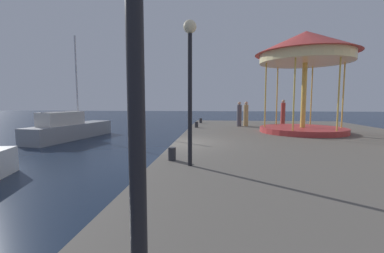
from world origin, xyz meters
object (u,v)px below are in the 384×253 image
object	(u,v)px
bollard_center	(172,154)
person_mid_promenade	(239,115)
lamp_post_mid_promenade	(190,66)
person_far_corner	(246,115)
bollard_south	(201,121)
person_by_the_water	(283,113)
sailboat_grey	(70,128)
bollard_north	(196,125)
carousel	(305,57)

from	to	relation	value
bollard_center	person_mid_promenade	size ratio (longest dim) A/B	0.22
lamp_post_mid_promenade	person_mid_promenade	size ratio (longest dim) A/B	2.22
bollard_center	person_far_corner	world-z (taller)	person_far_corner
lamp_post_mid_promenade	bollard_south	distance (m)	14.82
person_by_the_water	person_mid_promenade	distance (m)	3.97
person_by_the_water	bollard_center	bearing A→B (deg)	-116.60
sailboat_grey	bollard_south	bearing A→B (deg)	28.26
lamp_post_mid_promenade	person_far_corner	size ratio (longest dim) A/B	2.20
person_far_corner	sailboat_grey	bearing A→B (deg)	-169.35
bollard_north	person_far_corner	xyz separation A→B (m)	(3.56, 1.35, 0.65)
person_mid_promenade	carousel	bearing A→B (deg)	-45.47
carousel	person_by_the_water	xyz separation A→B (m)	(0.16, 5.21, -3.45)
sailboat_grey	person_far_corner	size ratio (longest dim) A/B	4.11
bollard_south	person_mid_promenade	distance (m)	4.05
person_mid_promenade	bollard_center	bearing A→B (deg)	-104.88
lamp_post_mid_promenade	bollard_north	world-z (taller)	lamp_post_mid_promenade
bollard_south	person_far_corner	xyz separation A→B (m)	(3.49, -2.43, 0.65)
person_mid_promenade	bollard_north	bearing A→B (deg)	-159.72
bollard_north	person_far_corner	bearing A→B (deg)	20.75
sailboat_grey	lamp_post_mid_promenade	world-z (taller)	sailboat_grey
bollard_center	person_mid_promenade	distance (m)	11.73
bollard_north	bollard_center	world-z (taller)	same
bollard_center	person_far_corner	distance (m)	12.09
bollard_center	lamp_post_mid_promenade	bearing A→B (deg)	-44.15
person_far_corner	bollard_north	bearing A→B (deg)	-159.25
sailboat_grey	bollard_north	world-z (taller)	sailboat_grey
bollard_center	person_by_the_water	size ratio (longest dim) A/B	0.20
bollard_center	person_mid_promenade	world-z (taller)	person_mid_promenade
bollard_center	carousel	bearing A→B (deg)	50.95
carousel	person_far_corner	distance (m)	5.84
person_far_corner	carousel	bearing A→B (deg)	-51.84
person_by_the_water	person_mid_promenade	world-z (taller)	person_by_the_water
lamp_post_mid_promenade	bollard_center	world-z (taller)	lamp_post_mid_promenade
bollard_south	person_far_corner	size ratio (longest dim) A/B	0.22
bollard_north	person_by_the_water	size ratio (longest dim) A/B	0.20
bollard_north	bollard_south	bearing A→B (deg)	89.01
carousel	bollard_south	bearing A→B (deg)	136.24
person_by_the_water	bollard_north	bearing A→B (deg)	-156.30
bollard_south	person_mid_promenade	world-z (taller)	person_mid_promenade
lamp_post_mid_promenade	bollard_center	distance (m)	2.70
lamp_post_mid_promenade	person_far_corner	world-z (taller)	lamp_post_mid_promenade
sailboat_grey	person_mid_promenade	world-z (taller)	sailboat_grey
lamp_post_mid_promenade	person_mid_promenade	world-z (taller)	lamp_post_mid_promenade
person_mid_promenade	person_far_corner	xyz separation A→B (m)	(0.51, 0.22, 0.01)
lamp_post_mid_promenade	bollard_north	distance (m)	11.12
bollard_north	bollard_center	distance (m)	10.20
carousel	bollard_north	size ratio (longest dim) A/B	14.49
lamp_post_mid_promenade	bollard_north	xyz separation A→B (m)	(-0.66, 10.80, -2.56)
lamp_post_mid_promenade	person_by_the_water	distance (m)	15.04
lamp_post_mid_promenade	bollard_center	size ratio (longest dim) A/B	9.99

